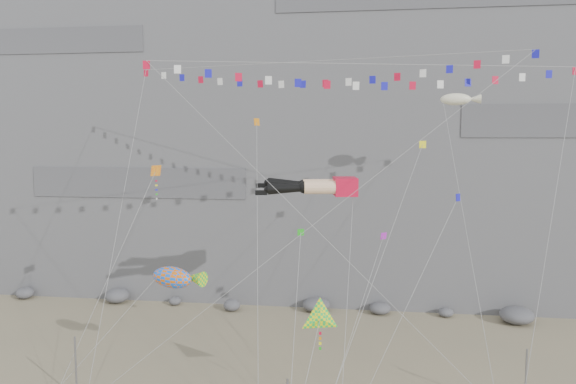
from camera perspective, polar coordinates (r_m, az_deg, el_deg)
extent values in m
cube|color=slate|center=(67.53, 4.14, 12.85)|extent=(80.00, 28.00, 50.00)
cylinder|color=slate|center=(39.62, -20.74, -16.36)|extent=(0.12, 0.12, 4.07)
cylinder|color=slate|center=(38.13, 23.00, -17.35)|extent=(0.12, 0.12, 4.07)
cube|color=red|center=(40.08, 5.82, 0.57)|extent=(1.91, 2.40, 1.28)
cylinder|color=beige|center=(39.25, 3.24, 0.48)|extent=(2.29, 1.29, 0.95)
sphere|color=black|center=(39.17, 1.66, 0.47)|extent=(0.87, 0.87, 0.87)
cone|color=black|center=(39.13, -0.22, 0.36)|extent=(2.68, 1.21, 0.88)
cube|color=black|center=(39.15, -2.74, -0.07)|extent=(0.89, 0.51, 0.32)
cylinder|color=beige|center=(40.52, 3.08, 0.65)|extent=(2.29, 1.29, 0.95)
sphere|color=black|center=(40.44, 1.55, 0.65)|extent=(0.87, 0.87, 0.87)
cone|color=black|center=(40.38, -0.26, 0.81)|extent=(2.70, 1.21, 0.95)
cube|color=black|center=(40.39, -2.71, 0.68)|extent=(0.89, 0.51, 0.32)
cylinder|color=gray|center=(34.63, 5.51, -11.30)|extent=(0.03, 0.03, 18.88)
cylinder|color=gray|center=(38.77, -7.91, -2.55)|extent=(0.03, 0.03, 28.08)
cylinder|color=gray|center=(36.19, 14.99, -3.85)|extent=(0.03, 0.03, 24.23)
cylinder|color=gray|center=(39.21, -17.93, -8.58)|extent=(0.03, 0.03, 15.97)
cylinder|color=gray|center=(39.01, -17.49, -13.88)|extent=(0.03, 0.03, 10.79)
cylinder|color=gray|center=(40.22, 18.45, -4.46)|extent=(0.03, 0.03, 23.55)
cylinder|color=gray|center=(36.74, -3.12, -6.54)|extent=(0.03, 0.03, 22.72)
cylinder|color=gray|center=(37.09, 6.85, -13.11)|extent=(0.03, 0.03, 15.28)
cylinder|color=gray|center=(34.19, 0.67, -13.94)|extent=(0.03, 0.03, 13.69)
cylinder|color=gray|center=(36.64, 8.99, -8.00)|extent=(0.03, 0.03, 22.85)
cylinder|color=gray|center=(34.99, 11.89, -11.49)|extent=(0.03, 0.03, 15.96)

